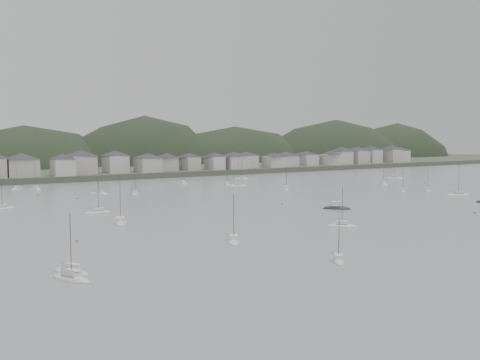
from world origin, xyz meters
TOP-DOWN VIEW (x-y plane):
  - ground at (0.00, 0.00)m, footprint 900.00×900.00m
  - far_shore_land at (0.00, 295.00)m, footprint 900.00×250.00m
  - forested_ridge at (4.83, 269.40)m, footprint 851.55×103.94m
  - waterfront_town at (50.59, 183.34)m, footprint 451.48×28.46m
  - sailboat_lead at (7.68, 134.92)m, footprint 3.20×9.15m
  - moored_fleet at (-16.35, 66.64)m, footprint 251.61×176.03m
  - motor_launch_far at (4.58, 29.80)m, footprint 7.84×8.15m
  - mooring_buoys at (-9.29, 60.89)m, footprint 180.93×119.19m

SIDE VIEW (x-z plane):
  - forested_ridge at x=4.83m, z-range -62.57..40.00m
  - ground at x=0.00m, z-range 0.00..0.00m
  - mooring_buoys at x=-9.29m, z-range -0.20..0.50m
  - sailboat_lead at x=7.68m, z-range -6.02..6.36m
  - moored_fleet at x=-16.35m, z-range -6.37..6.72m
  - motor_launch_far at x=4.58m, z-range -1.70..2.28m
  - far_shore_land at x=0.00m, z-range 0.00..3.00m
  - waterfront_town at x=50.59m, z-range 2.20..15.12m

